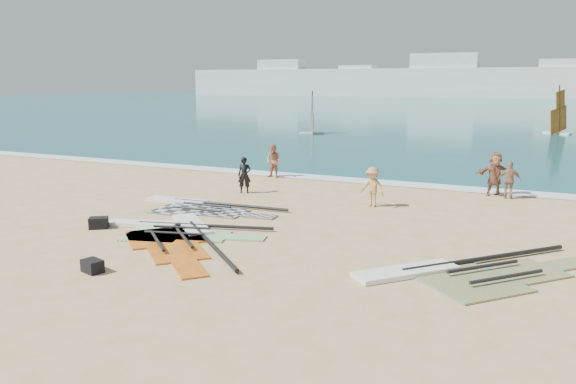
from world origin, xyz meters
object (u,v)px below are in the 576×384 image
at_px(rig_green, 169,229).
at_px(beachgoer_left, 273,161).
at_px(beachgoer_mid, 372,187).
at_px(beachgoer_back, 510,180).
at_px(rig_orange, 464,272).
at_px(rig_grey, 197,206).
at_px(rig_red, 184,237).
at_px(beachgoer_right, 495,174).
at_px(person_wetsuit, 244,175).
at_px(gear_bag_far, 92,266).
at_px(gear_bag_near, 99,223).

distance_m(rig_green, beachgoer_left, 10.42).
relative_size(rig_green, beachgoer_mid, 3.75).
bearing_deg(rig_green, beachgoer_back, 31.27).
height_order(rig_green, rig_orange, rig_orange).
height_order(rig_green, beachgoer_left, beachgoer_left).
bearing_deg(rig_grey, rig_red, -64.05).
relative_size(beachgoer_mid, beachgoer_back, 1.01).
distance_m(rig_grey, beachgoer_right, 12.23).
distance_m(person_wetsuit, beachgoer_right, 10.41).
bearing_deg(beachgoer_right, person_wetsuit, 178.66).
bearing_deg(beachgoer_mid, rig_red, -106.99).
height_order(gear_bag_far, beachgoer_back, beachgoer_back).
xyz_separation_m(beachgoer_mid, beachgoer_right, (3.98, 4.20, 0.15)).
height_order(rig_orange, beachgoer_back, beachgoer_back).
bearing_deg(rig_grey, rig_green, -73.81).
height_order(person_wetsuit, beachgoer_left, beachgoer_left).
height_order(rig_grey, rig_green, rig_grey).
distance_m(rig_grey, beachgoer_mid, 6.64).
xyz_separation_m(rig_grey, rig_red, (2.01, -3.68, 0.00)).
relative_size(rig_grey, person_wetsuit, 3.88).
height_order(rig_green, person_wetsuit, person_wetsuit).
xyz_separation_m(person_wetsuit, beachgoer_back, (10.22, 3.53, -0.01)).
distance_m(rig_orange, beachgoer_back, 10.13).
xyz_separation_m(rig_green, person_wetsuit, (-0.81, 6.35, 0.72)).
distance_m(person_wetsuit, beachgoer_back, 10.81).
xyz_separation_m(rig_red, beachgoer_right, (7.90, 10.79, 0.86)).
height_order(gear_bag_far, person_wetsuit, person_wetsuit).
distance_m(gear_bag_far, person_wetsuit, 10.46).
bearing_deg(gear_bag_far, beachgoer_mid, 67.49).
distance_m(beachgoer_left, beachgoer_right, 10.22).
bearing_deg(person_wetsuit, gear_bag_far, -109.61).
height_order(person_wetsuit, beachgoer_right, beachgoer_right).
relative_size(gear_bag_near, beachgoer_back, 0.38).
xyz_separation_m(rig_orange, beachgoer_right, (-0.26, 10.52, 0.86)).
xyz_separation_m(gear_bag_near, beachgoer_mid, (7.09, 6.79, 0.58)).
bearing_deg(gear_bag_near, beachgoer_mid, 43.77).
relative_size(rig_red, gear_bag_far, 10.37).
bearing_deg(beachgoer_right, rig_orange, -112.23).
height_order(rig_green, beachgoer_mid, beachgoer_mid).
height_order(rig_orange, person_wetsuit, person_wetsuit).
xyz_separation_m(rig_orange, gear_bag_near, (-11.33, -0.47, 0.13)).
relative_size(rig_grey, rig_green, 1.05).
distance_m(rig_grey, rig_red, 4.20).
relative_size(gear_bag_far, beachgoer_mid, 0.35).
bearing_deg(beachgoer_right, gear_bag_far, -143.37).
height_order(rig_orange, gear_bag_far, gear_bag_far).
bearing_deg(beachgoer_back, rig_green, 43.11).
height_order(gear_bag_near, person_wetsuit, person_wetsuit).
height_order(rig_red, person_wetsuit, person_wetsuit).
distance_m(rig_grey, beachgoer_left, 7.16).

